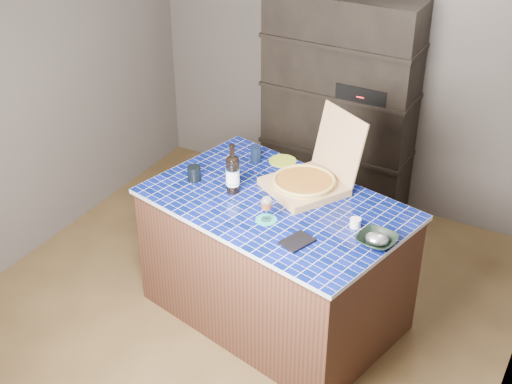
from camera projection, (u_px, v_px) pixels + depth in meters
The scene contains 14 objects.
room at pixel (243, 144), 4.35m from camera, with size 3.50×3.50×3.50m.
shelving_unit at pixel (339, 106), 5.67m from camera, with size 1.20×0.41×1.80m.
kitchen_island at pixel (275, 259), 4.68m from camera, with size 1.81×1.36×0.89m.
pizza_box at pixel (308, 180), 4.56m from camera, with size 0.65×0.68×0.48m.
mead_bottle at pixel (233, 174), 4.50m from camera, with size 0.09×0.09×0.34m.
teal_trivet at pixel (266, 220), 4.28m from camera, with size 0.13×0.13×0.01m, color teal.
wine_glass at pixel (266, 204), 4.22m from camera, with size 0.07×0.07×0.16m.
tumbler at pixel (194, 173), 4.67m from camera, with size 0.09×0.09×0.10m, color black.
dvd_case at pixel (297, 241), 4.07m from camera, with size 0.13×0.18×0.01m, color black.
bowl at pixel (377, 240), 4.05m from camera, with size 0.22×0.22×0.05m, color black.
foil_contents at pixel (377, 239), 4.04m from camera, with size 0.13×0.11×0.06m, color silver.
white_jar at pixel (355, 223), 4.20m from camera, with size 0.07×0.07×0.06m, color white.
navy_cup at pixel (256, 154), 4.88m from camera, with size 0.07×0.07×0.11m, color black.
green_trivet at pixel (283, 161), 4.91m from camera, with size 0.19×0.19×0.01m, color #99AF25.
Camera 1 is at (1.96, -3.35, 3.24)m, focal length 50.00 mm.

